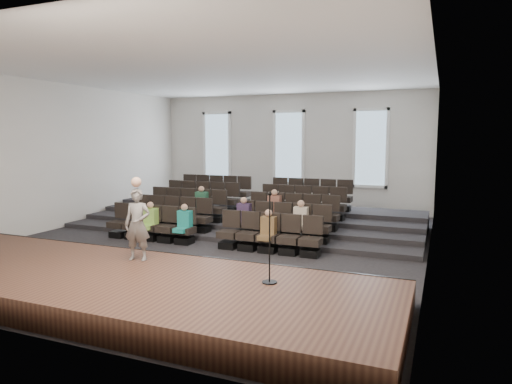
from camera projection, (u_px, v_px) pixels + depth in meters
ground at (216, 242)px, 13.78m from camera, size 14.00×14.00×0.00m
ceiling at (214, 72)px, 13.19m from camera, size 12.00×14.00×0.02m
wall_back at (289, 152)px, 19.93m from camera, size 12.00×0.04×5.00m
wall_front at (4, 178)px, 7.04m from camera, size 12.00×0.04×5.00m
wall_left at (60, 156)px, 15.76m from camera, size 0.04×14.00×5.00m
wall_right at (432, 163)px, 11.21m from camera, size 0.04×14.00×5.00m
stage at (97, 283)px, 9.07m from camera, size 11.80×3.60×0.50m
stage_lip at (150, 261)px, 10.70m from camera, size 11.80×0.06×0.52m
risers at (256, 218)px, 16.67m from camera, size 11.80×4.80×0.60m
seating_rows at (237, 212)px, 15.12m from camera, size 6.80×4.70×1.67m
windows at (289, 148)px, 19.84m from camera, size 8.44×0.10×3.24m
audience at (231, 215)px, 13.83m from camera, size 4.85×2.64×1.10m
speaker at (138, 224)px, 9.76m from camera, size 0.64×0.50×1.56m
mic_stand at (270, 256)px, 8.24m from camera, size 0.28×0.28×1.67m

